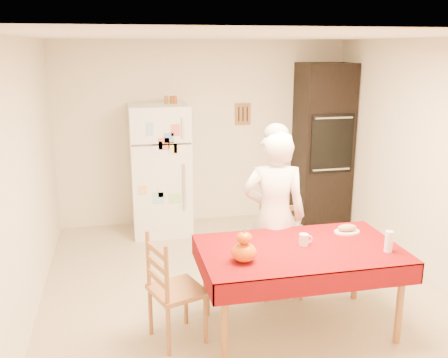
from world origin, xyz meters
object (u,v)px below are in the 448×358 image
object	(u,v)px
chair_left	(170,286)
pumpkin_lower	(244,252)
dining_table	(300,255)
chair_far	(280,243)
refrigerator	(160,170)
seated_woman	(274,217)
bread_plate	(347,232)
coffee_mug	(304,240)
oven_cabinet	(323,143)
wine_glass	(389,241)

from	to	relation	value
chair_left	pumpkin_lower	world-z (taller)	chair_left
dining_table	chair_far	xyz separation A→B (m)	(0.07, 0.72, -0.18)
refrigerator	seated_woman	world-z (taller)	refrigerator
bread_plate	pumpkin_lower	bearing A→B (deg)	-159.29
chair_left	coffee_mug	size ratio (longest dim) A/B	9.50
oven_cabinet	coffee_mug	bearing A→B (deg)	-115.88
oven_cabinet	wine_glass	bearing A→B (deg)	-102.56
refrigerator	wine_glass	xyz separation A→B (m)	(1.62, -2.89, -0.00)
chair_left	bread_plate	size ratio (longest dim) A/B	3.96
refrigerator	oven_cabinet	bearing A→B (deg)	1.18
wine_glass	coffee_mug	bearing A→B (deg)	156.87
chair_far	bread_plate	distance (m)	0.72
dining_table	seated_woman	xyz separation A→B (m)	(-0.04, 0.59, 0.15)
coffee_mug	pumpkin_lower	xyz separation A→B (m)	(-0.58, -0.21, 0.03)
pumpkin_lower	coffee_mug	bearing A→B (deg)	20.13
chair_far	oven_cabinet	bearing A→B (deg)	64.65
seated_woman	coffee_mug	bearing A→B (deg)	112.09
oven_cabinet	chair_left	distance (m)	3.68
coffee_mug	wine_glass	size ratio (longest dim) A/B	0.57
refrigerator	dining_table	bearing A→B (deg)	-70.70
oven_cabinet	chair_left	xyz separation A→B (m)	(-2.45, -2.68, -0.59)
coffee_mug	wine_glass	bearing A→B (deg)	-23.13
dining_table	seated_woman	world-z (taller)	seated_woman
chair_far	pumpkin_lower	bearing A→B (deg)	-117.02
pumpkin_lower	wine_glass	distance (m)	1.22
chair_far	coffee_mug	xyz separation A→B (m)	(-0.02, -0.67, 0.30)
chair_far	chair_left	size ratio (longest dim) A/B	1.00
chair_left	bread_plate	world-z (taller)	chair_left
chair_far	wine_glass	size ratio (longest dim) A/B	5.40
pumpkin_lower	bread_plate	size ratio (longest dim) A/B	0.85
seated_woman	bread_plate	size ratio (longest dim) A/B	6.99
dining_table	chair_left	size ratio (longest dim) A/B	1.79
chair_far	pumpkin_lower	xyz separation A→B (m)	(-0.60, -0.89, 0.33)
wine_glass	seated_woman	bearing A→B (deg)	131.84
dining_table	seated_woman	size ratio (longest dim) A/B	1.01
chair_far	wine_glass	bearing A→B (deg)	-49.68
refrigerator	chair_left	world-z (taller)	refrigerator
bread_plate	refrigerator	bearing A→B (deg)	121.37
chair_left	bread_plate	bearing A→B (deg)	-102.02
oven_cabinet	pumpkin_lower	world-z (taller)	oven_cabinet
dining_table	chair_left	bearing A→B (deg)	178.05
chair_left	dining_table	bearing A→B (deg)	-111.06
seated_woman	wine_glass	bearing A→B (deg)	144.34
dining_table	pumpkin_lower	world-z (taller)	pumpkin_lower
dining_table	seated_woman	distance (m)	0.61
oven_cabinet	seated_woman	bearing A→B (deg)	-123.13
refrigerator	wine_glass	bearing A→B (deg)	-60.68
seated_woman	chair_far	bearing A→B (deg)	-118.36
refrigerator	pumpkin_lower	distance (m)	2.86
wine_glass	chair_left	bearing A→B (deg)	171.73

